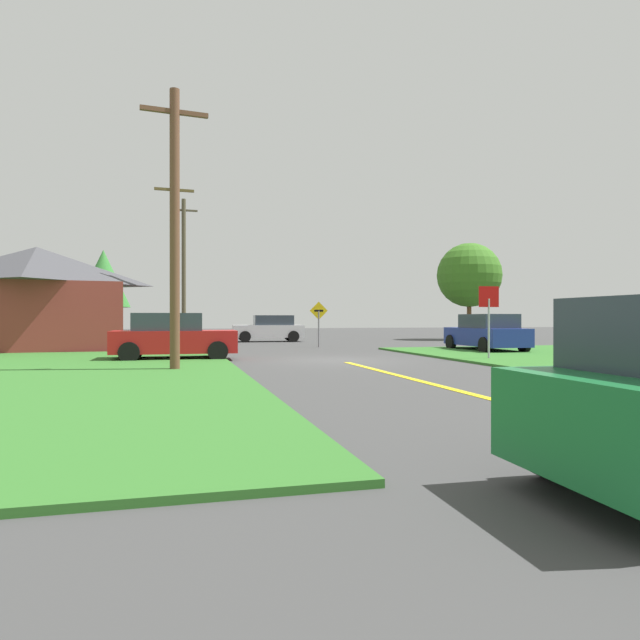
{
  "coord_description": "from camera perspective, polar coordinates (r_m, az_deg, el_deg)",
  "views": [
    {
      "loc": [
        -5.48,
        -18.48,
        1.45
      ],
      "look_at": [
        0.61,
        4.76,
        1.37
      ],
      "focal_mm": 31.57,
      "sensor_mm": 36.0,
      "label": 1
    }
  ],
  "objects": [
    {
      "name": "parked_car_near_building",
      "position": [
        19.95,
        -14.68,
        -1.66
      ],
      "size": [
        4.2,
        2.05,
        1.62
      ],
      "rotation": [
        0.0,
        0.0,
        -0.03
      ],
      "color": "red",
      "rests_on": "ground"
    },
    {
      "name": "utility_pole_mid",
      "position": [
        27.14,
        -14.55,
        5.92
      ],
      "size": [
        1.8,
        0.28,
        8.06
      ],
      "color": "brown",
      "rests_on": "ground"
    },
    {
      "name": "ground_plane",
      "position": [
        19.33,
        1.83,
        -4.1
      ],
      "size": [
        120.0,
        120.0,
        0.0
      ],
      "primitive_type": "plane",
      "color": "#3D3D3D"
    },
    {
      "name": "utility_pole_near",
      "position": [
        15.88,
        -14.51,
        9.3
      ],
      "size": [
        1.8,
        0.33,
        7.63
      ],
      "color": "brown",
      "rests_on": "ground"
    },
    {
      "name": "oak_tree_left",
      "position": [
        30.53,
        -21.11,
        3.88
      ],
      "size": [
        2.64,
        2.64,
        4.91
      ],
      "color": "brown",
      "rests_on": "ground"
    },
    {
      "name": "barn",
      "position": [
        28.53,
        -26.77,
        1.96
      ],
      "size": [
        7.92,
        7.66,
        4.68
      ],
      "color": "maroon",
      "rests_on": "ground"
    },
    {
      "name": "stop_sign",
      "position": [
        20.05,
        16.74,
        1.11
      ],
      "size": [
        0.71,
        0.12,
        2.54
      ],
      "rotation": [
        0.0,
        0.0,
        3.02
      ],
      "color": "#9EA0A8",
      "rests_on": "ground"
    },
    {
      "name": "car_on_crossroad",
      "position": [
        25.44,
        16.51,
        -1.26
      ],
      "size": [
        2.13,
        4.45,
        1.62
      ],
      "rotation": [
        0.0,
        0.0,
        1.54
      ],
      "color": "navy",
      "rests_on": "ground"
    },
    {
      "name": "utility_pole_far",
      "position": [
        38.48,
        -13.64,
        5.2
      ],
      "size": [
        1.8,
        0.28,
        9.35
      ],
      "color": "#4C4731",
      "rests_on": "ground"
    },
    {
      "name": "pine_tree_center",
      "position": [
        39.21,
        14.88,
        4.41
      ],
      "size": [
        4.3,
        4.3,
        6.49
      ],
      "color": "brown",
      "rests_on": "ground"
    },
    {
      "name": "lane_stripe_center",
      "position": [
        11.92,
        12.92,
        -6.77
      ],
      "size": [
        0.2,
        14.0,
        0.01
      ],
      "primitive_type": "cube",
      "color": "yellow",
      "rests_on": "ground"
    },
    {
      "name": "car_approaching_junction",
      "position": [
        34.73,
        -5.15,
        -0.87
      ],
      "size": [
        4.37,
        2.11,
        1.62
      ],
      "rotation": [
        0.0,
        0.0,
        3.09
      ],
      "color": "silver",
      "rests_on": "ground"
    },
    {
      "name": "direction_sign",
      "position": [
        27.96,
        -0.13,
        0.11
      ],
      "size": [
        0.9,
        0.14,
        2.27
      ],
      "color": "slate",
      "rests_on": "ground"
    }
  ]
}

